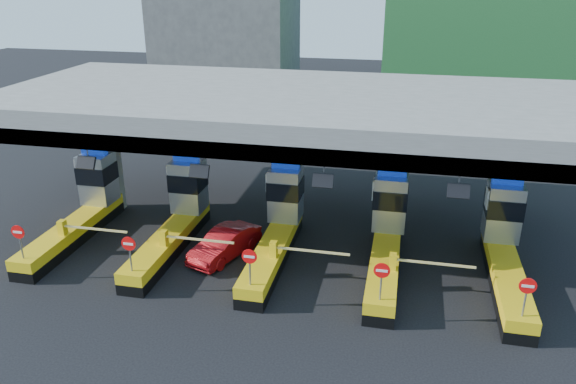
# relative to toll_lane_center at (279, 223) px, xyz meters

# --- Properties ---
(ground) EXTENTS (120.00, 120.00, 0.00)m
(ground) POSITION_rel_toll_lane_center_xyz_m (-0.00, -0.28, -1.40)
(ground) COLOR black
(ground) RESTS_ON ground
(toll_canopy) EXTENTS (28.00, 12.09, 7.00)m
(toll_canopy) POSITION_rel_toll_lane_center_xyz_m (-0.00, 2.59, 4.74)
(toll_canopy) COLOR slate
(toll_canopy) RESTS_ON ground
(toll_lane_far_left) EXTENTS (4.43, 8.00, 4.16)m
(toll_lane_far_left) POSITION_rel_toll_lane_center_xyz_m (-10.00, 0.00, 0.00)
(toll_lane_far_left) COLOR black
(toll_lane_far_left) RESTS_ON ground
(toll_lane_left) EXTENTS (4.43, 8.00, 4.16)m
(toll_lane_left) POSITION_rel_toll_lane_center_xyz_m (-5.00, 0.00, 0.00)
(toll_lane_left) COLOR black
(toll_lane_left) RESTS_ON ground
(toll_lane_center) EXTENTS (4.43, 8.00, 4.16)m
(toll_lane_center) POSITION_rel_toll_lane_center_xyz_m (0.00, 0.00, 0.00)
(toll_lane_center) COLOR black
(toll_lane_center) RESTS_ON ground
(toll_lane_right) EXTENTS (4.43, 8.00, 4.16)m
(toll_lane_right) POSITION_rel_toll_lane_center_xyz_m (5.00, 0.00, 0.00)
(toll_lane_right) COLOR black
(toll_lane_right) RESTS_ON ground
(toll_lane_far_right) EXTENTS (4.43, 8.00, 4.16)m
(toll_lane_far_right) POSITION_rel_toll_lane_center_xyz_m (10.00, 0.00, 0.00)
(toll_lane_far_right) COLOR black
(toll_lane_far_right) RESTS_ON ground
(bg_building_concrete) EXTENTS (14.00, 10.00, 18.00)m
(bg_building_concrete) POSITION_rel_toll_lane_center_xyz_m (-14.00, 35.72, 7.60)
(bg_building_concrete) COLOR #4C4C49
(bg_building_concrete) RESTS_ON ground
(red_car) EXTENTS (2.68, 4.24, 1.32)m
(red_car) POSITION_rel_toll_lane_center_xyz_m (-2.28, -1.15, -0.74)
(red_car) COLOR maroon
(red_car) RESTS_ON ground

